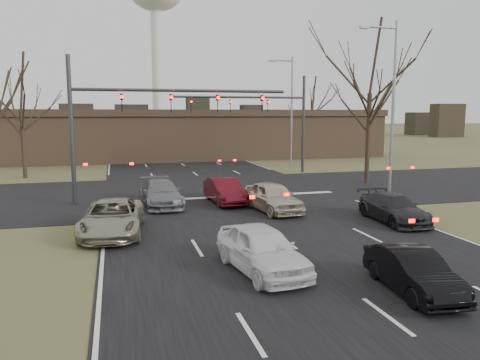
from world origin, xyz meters
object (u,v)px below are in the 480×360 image
at_px(car_grey_ahead, 161,193).
at_px(car_red_ahead, 225,191).
at_px(streetlight_right_near, 391,102).
at_px(car_black_hatch, 413,271).
at_px(mast_arm_far, 271,112).
at_px(car_silver_suv, 112,218).
at_px(building, 192,134).
at_px(car_silver_ahead, 273,197).
at_px(streetlight_right_far, 290,106).
at_px(car_white_sedan, 262,249).
at_px(car_charcoal_sedan, 394,208).
at_px(mast_arm_near, 133,111).

height_order(car_grey_ahead, car_red_ahead, car_grey_ahead).
bearing_deg(streetlight_right_near, car_black_hatch, -119.59).
relative_size(mast_arm_far, car_silver_suv, 2.17).
relative_size(building, streetlight_right_near, 4.24).
bearing_deg(car_silver_ahead, streetlight_right_near, 4.14).
distance_m(streetlight_right_far, car_silver_ahead, 20.72).
xyz_separation_m(car_white_sedan, car_charcoal_sedan, (7.90, 4.92, -0.10)).
distance_m(mast_arm_near, car_black_hatch, 17.74).
bearing_deg(streetlight_right_far, car_silver_suv, -126.85).
distance_m(car_silver_suv, car_charcoal_sedan, 12.48).
xyz_separation_m(mast_arm_far, car_silver_ahead, (-4.85, -14.50, -4.27)).
distance_m(streetlight_right_far, car_red_ahead, 19.19).
bearing_deg(car_charcoal_sedan, car_silver_suv, 177.73).
distance_m(building, car_white_sedan, 38.29).
relative_size(streetlight_right_near, car_charcoal_sedan, 2.27).
bearing_deg(streetlight_right_far, building, 123.65).
xyz_separation_m(mast_arm_near, car_black_hatch, (6.80, -15.77, -4.46)).
bearing_deg(mast_arm_far, car_silver_ahead, -108.48).
height_order(mast_arm_near, car_silver_suv, mast_arm_near).
height_order(car_white_sedan, car_grey_ahead, car_white_sedan).
distance_m(car_grey_ahead, car_red_ahead, 3.50).
height_order(streetlight_right_near, car_white_sedan, streetlight_right_near).
bearing_deg(car_silver_suv, car_black_hatch, -41.10).
relative_size(building, car_silver_suv, 8.28).
height_order(mast_arm_near, car_white_sedan, mast_arm_near).
relative_size(mast_arm_near, car_black_hatch, 3.28).
relative_size(streetlight_right_far, car_white_sedan, 2.31).
height_order(streetlight_right_far, car_silver_ahead, streetlight_right_far).
relative_size(streetlight_right_far, car_silver_suv, 1.95).
bearing_deg(mast_arm_near, car_charcoal_sedan, -36.00).
relative_size(mast_arm_far, car_white_sedan, 2.56).
distance_m(streetlight_right_near, car_silver_ahead, 9.04).
xyz_separation_m(streetlight_right_far, car_silver_suv, (-15.82, -21.11, -4.87)).
distance_m(streetlight_right_far, car_white_sedan, 29.70).
bearing_deg(streetlight_right_far, mast_arm_near, -136.11).
bearing_deg(car_white_sedan, car_grey_ahead, 92.12).
distance_m(building, car_silver_ahead, 29.57).
xyz_separation_m(car_red_ahead, car_silver_ahead, (1.84, -2.76, 0.06)).
bearing_deg(car_white_sedan, car_red_ahead, 74.64).
bearing_deg(mast_arm_far, car_red_ahead, -119.66).
distance_m(car_charcoal_sedan, car_red_ahead, 9.07).
height_order(car_grey_ahead, car_silver_ahead, car_silver_ahead).
relative_size(car_grey_ahead, car_silver_ahead, 1.10).
bearing_deg(mast_arm_near, mast_arm_far, 41.22).
height_order(car_black_hatch, car_silver_ahead, car_silver_ahead).
bearing_deg(streetlight_right_near, car_charcoal_sedan, -119.37).
bearing_deg(mast_arm_near, car_silver_ahead, -34.39).
relative_size(mast_arm_near, car_silver_suv, 2.37).
bearing_deg(car_grey_ahead, car_red_ahead, -5.20).
relative_size(mast_arm_near, car_charcoal_sedan, 2.76).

